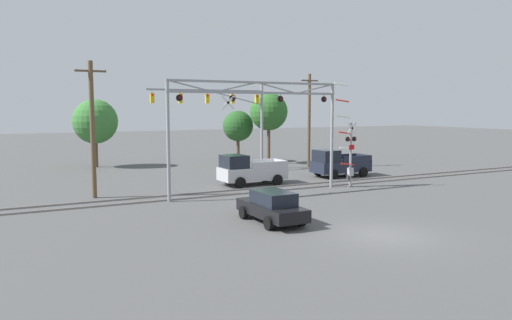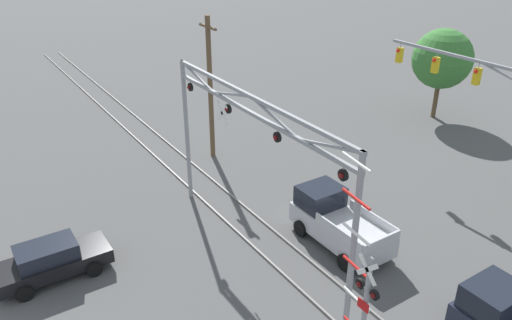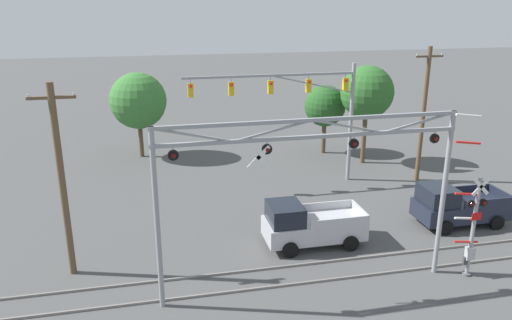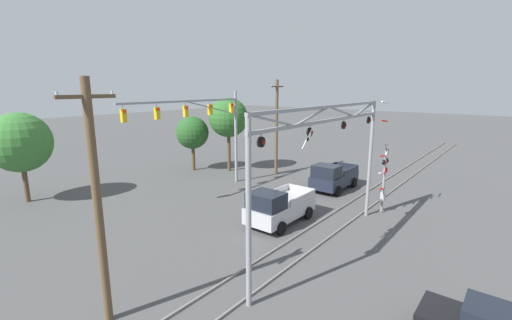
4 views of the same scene
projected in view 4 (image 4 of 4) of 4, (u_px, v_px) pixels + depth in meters
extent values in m
cube|color=gray|center=(318.00, 246.00, 17.12)|extent=(80.00, 0.08, 0.10)
cube|color=gray|center=(293.00, 238.00, 17.99)|extent=(80.00, 0.08, 0.10)
cylinder|color=gray|center=(249.00, 215.00, 11.83)|extent=(0.20, 0.20, 7.04)
cylinder|color=gray|center=(370.00, 160.00, 20.60)|extent=(0.20, 0.20, 7.04)
cube|color=gray|center=(328.00, 121.00, 15.62)|extent=(11.67, 0.14, 0.14)
cube|color=gray|center=(329.00, 107.00, 15.49)|extent=(11.67, 0.14, 0.14)
cube|color=gray|center=(274.00, 121.00, 12.26)|extent=(2.88, 0.08, 0.71)
cube|color=gray|center=(313.00, 116.00, 14.46)|extent=(2.88, 0.08, 0.71)
cube|color=gray|center=(342.00, 112.00, 16.65)|extent=(2.88, 0.08, 0.71)
cube|color=gray|center=(364.00, 109.00, 18.84)|extent=(2.88, 0.08, 0.71)
cylinder|color=black|center=(261.00, 142.00, 11.85)|extent=(0.38, 0.10, 0.38)
sphere|color=#590C0C|center=(263.00, 142.00, 11.80)|extent=(0.18, 0.18, 0.18)
cylinder|color=gray|center=(261.00, 135.00, 11.79)|extent=(0.04, 0.04, 0.10)
cylinder|color=black|center=(310.00, 132.00, 14.41)|extent=(0.38, 0.10, 0.38)
sphere|color=#590C0C|center=(311.00, 132.00, 14.37)|extent=(0.18, 0.18, 0.18)
cylinder|color=gray|center=(310.00, 126.00, 14.36)|extent=(0.04, 0.04, 0.10)
cylinder|color=black|center=(344.00, 125.00, 16.98)|extent=(0.38, 0.10, 0.38)
sphere|color=#590C0C|center=(345.00, 125.00, 16.94)|extent=(0.18, 0.18, 0.18)
cylinder|color=gray|center=(344.00, 120.00, 16.93)|extent=(0.04, 0.04, 0.10)
cylinder|color=black|center=(369.00, 120.00, 19.55)|extent=(0.38, 0.10, 0.38)
sphere|color=#590C0C|center=(370.00, 120.00, 19.50)|extent=(0.18, 0.18, 0.18)
cylinder|color=gray|center=(369.00, 116.00, 19.50)|extent=(0.04, 0.04, 0.10)
cube|color=white|center=(308.00, 139.00, 14.15)|extent=(0.88, 0.03, 0.88)
cube|color=white|center=(308.00, 139.00, 14.15)|extent=(0.88, 0.03, 0.88)
cylinder|color=black|center=(308.00, 139.00, 14.14)|extent=(0.04, 0.04, 0.02)
cylinder|color=gray|center=(384.00, 179.00, 21.48)|extent=(0.16, 0.16, 4.40)
cylinder|color=#59595B|center=(381.00, 211.00, 21.94)|extent=(0.35, 0.35, 0.10)
cube|color=white|center=(388.00, 150.00, 21.03)|extent=(0.78, 0.03, 0.78)
cube|color=white|center=(388.00, 150.00, 21.03)|extent=(0.78, 0.03, 0.78)
cylinder|color=black|center=(388.00, 150.00, 21.01)|extent=(0.04, 0.04, 0.02)
cylinder|color=black|center=(384.00, 162.00, 21.04)|extent=(0.32, 0.09, 0.32)
sphere|color=#590C0C|center=(385.00, 162.00, 21.00)|extent=(0.16, 0.16, 0.16)
cylinder|color=black|center=(387.00, 161.00, 21.47)|extent=(0.32, 0.09, 0.32)
sphere|color=#590C0C|center=(388.00, 161.00, 21.43)|extent=(0.16, 0.16, 0.16)
cube|color=gray|center=(385.00, 161.00, 21.25)|extent=(0.64, 0.06, 0.06)
cube|color=red|center=(386.00, 170.00, 21.31)|extent=(0.44, 0.02, 0.32)
cube|color=#B2B2B7|center=(382.00, 196.00, 21.73)|extent=(0.36, 0.28, 0.56)
cylinder|color=red|center=(382.00, 189.00, 21.42)|extent=(1.09, 0.09, 0.22)
cylinder|color=white|center=(382.00, 173.00, 21.09)|extent=(1.09, 0.09, 0.22)
cylinder|color=red|center=(383.00, 156.00, 20.77)|extent=(1.09, 0.09, 0.22)
cylinder|color=white|center=(384.00, 139.00, 20.44)|extent=(1.09, 0.09, 0.22)
cylinder|color=red|center=(384.00, 121.00, 20.11)|extent=(1.09, 0.09, 0.22)
cylinder|color=white|center=(385.00, 102.00, 19.78)|extent=(1.09, 0.09, 0.22)
cube|color=#3F3F42|center=(381.00, 202.00, 21.69)|extent=(0.24, 0.12, 0.36)
cylinder|color=gray|center=(236.00, 138.00, 28.20)|extent=(0.24, 0.24, 7.47)
cube|color=gray|center=(185.00, 101.00, 23.57)|extent=(10.38, 0.14, 0.14)
cube|color=gray|center=(212.00, 108.00, 25.68)|extent=(5.21, 0.08, 1.28)
cylinder|color=gray|center=(123.00, 106.00, 20.01)|extent=(0.04, 0.04, 0.30)
cube|color=gold|center=(124.00, 116.00, 20.13)|extent=(0.30, 0.26, 0.78)
sphere|color=red|center=(125.00, 111.00, 19.97)|extent=(0.18, 0.18, 0.18)
cylinder|color=gray|center=(157.00, 105.00, 21.81)|extent=(0.04, 0.04, 0.30)
cube|color=gold|center=(157.00, 113.00, 21.92)|extent=(0.30, 0.26, 0.78)
sphere|color=red|center=(158.00, 109.00, 21.77)|extent=(0.18, 0.18, 0.18)
cylinder|color=gray|center=(185.00, 103.00, 23.60)|extent=(0.04, 0.04, 0.30)
cube|color=gold|center=(186.00, 111.00, 23.71)|extent=(0.30, 0.26, 0.78)
sphere|color=red|center=(187.00, 108.00, 23.56)|extent=(0.18, 0.18, 0.18)
cylinder|color=gray|center=(210.00, 102.00, 25.39)|extent=(0.04, 0.04, 0.30)
cube|color=gold|center=(210.00, 110.00, 25.51)|extent=(0.30, 0.26, 0.78)
sphere|color=red|center=(212.00, 106.00, 25.35)|extent=(0.18, 0.18, 0.18)
cylinder|color=gray|center=(231.00, 101.00, 27.19)|extent=(0.04, 0.04, 0.30)
cube|color=gold|center=(231.00, 108.00, 27.30)|extent=(0.30, 0.26, 0.78)
sphere|color=red|center=(233.00, 105.00, 27.15)|extent=(0.18, 0.18, 0.18)
cube|color=#B7B7BC|center=(281.00, 209.00, 20.12)|extent=(4.69, 2.02, 0.90)
cube|color=black|center=(266.00, 200.00, 18.83)|extent=(1.53, 1.86, 0.89)
cube|color=#B7B7BC|center=(303.00, 198.00, 20.05)|extent=(2.76, 0.08, 0.40)
cube|color=#B7B7BC|center=(276.00, 192.00, 21.23)|extent=(2.76, 0.08, 0.40)
cube|color=#B7B7BC|center=(301.00, 189.00, 21.73)|extent=(0.10, 1.94, 0.40)
cylinder|color=black|center=(281.00, 228.00, 18.47)|extent=(0.74, 0.24, 0.74)
cylinder|color=black|center=(252.00, 219.00, 19.72)|extent=(0.74, 0.24, 0.74)
cylinder|color=black|center=(308.00, 213.00, 20.70)|extent=(0.74, 0.24, 0.74)
cylinder|color=black|center=(280.00, 206.00, 21.94)|extent=(0.74, 0.24, 0.74)
cube|color=#1E2333|center=(334.00, 179.00, 26.64)|extent=(4.63, 2.02, 0.90)
cube|color=black|center=(326.00, 171.00, 25.37)|extent=(1.51, 1.86, 0.89)
cube|color=#1E2333|center=(351.00, 171.00, 26.56)|extent=(2.72, 0.08, 0.40)
cube|color=#1E2333|center=(328.00, 167.00, 27.75)|extent=(2.72, 0.08, 0.40)
cube|color=#1E2333|center=(347.00, 166.00, 28.23)|extent=(0.10, 1.94, 0.40)
cylinder|color=black|center=(338.00, 191.00, 25.01)|extent=(0.74, 0.24, 0.74)
cylinder|color=black|center=(313.00, 186.00, 26.26)|extent=(0.74, 0.24, 0.74)
cylinder|color=black|center=(354.00, 183.00, 27.21)|extent=(0.74, 0.24, 0.74)
cylinder|color=black|center=(330.00, 178.00, 28.45)|extent=(0.74, 0.24, 0.74)
cylinder|color=black|center=(452.00, 314.00, 11.56)|extent=(0.24, 0.63, 0.63)
cylinder|color=brown|center=(98.00, 207.00, 10.93)|extent=(0.28, 0.28, 8.17)
cube|color=brown|center=(86.00, 97.00, 10.19)|extent=(1.80, 0.12, 0.12)
cylinder|color=silver|center=(57.00, 94.00, 9.54)|extent=(0.08, 0.08, 0.12)
cylinder|color=silver|center=(112.00, 93.00, 10.80)|extent=(0.08, 0.08, 0.12)
cylinder|color=brown|center=(277.00, 128.00, 30.76)|extent=(0.28, 0.28, 8.46)
cube|color=brown|center=(277.00, 87.00, 29.99)|extent=(1.80, 0.12, 0.12)
cylinder|color=silver|center=(272.00, 85.00, 29.35)|extent=(0.08, 0.08, 0.12)
cylinder|color=silver|center=(282.00, 85.00, 30.60)|extent=(0.08, 0.08, 0.12)
cylinder|color=brown|center=(26.00, 182.00, 23.59)|extent=(0.32, 0.32, 2.77)
sphere|color=#387533|center=(20.00, 142.00, 23.01)|extent=(4.05, 4.05, 4.05)
cylinder|color=brown|center=(193.00, 157.00, 32.66)|extent=(0.32, 0.32, 2.54)
sphere|color=#265623|center=(192.00, 133.00, 32.17)|extent=(3.05, 3.05, 3.05)
cylinder|color=brown|center=(229.00, 151.00, 32.26)|extent=(0.32, 0.32, 3.78)
sphere|color=#2D6628|center=(228.00, 117.00, 31.59)|extent=(3.64, 3.64, 3.64)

